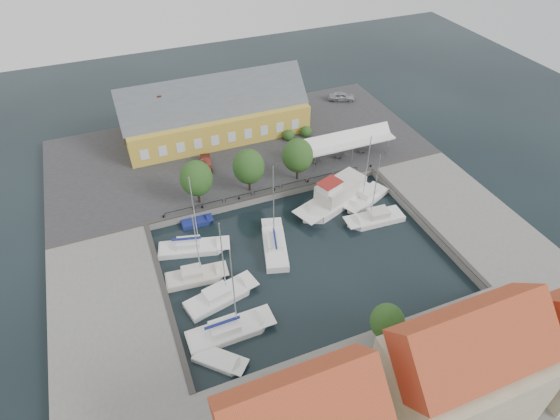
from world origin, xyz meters
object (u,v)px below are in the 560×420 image
object	(u,v)px
east_boat_a	(365,199)
warehouse	(211,114)
car_silver	(342,96)
center_sailboat	(275,246)
east_boat_b	(375,219)
west_boat_b	(195,277)
trawler	(337,197)
launch_nw	(197,223)
west_boat_c	(220,297)
tent_canopy	(347,141)
car_red	(206,163)
launch_sw	(219,361)
west_boat_a	(192,248)
west_boat_d	(229,331)

from	to	relation	value
east_boat_a	warehouse	bearing A→B (deg)	122.65
car_silver	center_sailboat	distance (m)	38.62
east_boat_b	warehouse	bearing A→B (deg)	116.91
warehouse	west_boat_b	world-z (taller)	warehouse
center_sailboat	trawler	distance (m)	12.08
east_boat_b	launch_nw	size ratio (longest dim) A/B	2.62
east_boat_b	west_boat_c	xyz separation A→B (m)	(-22.15, -4.88, 0.00)
warehouse	car_silver	xyz separation A→B (m)	(24.55, 2.57, -2.64)
car_silver	trawler	world-z (taller)	trawler
tent_canopy	car_red	distance (m)	20.79
west_boat_b	launch_sw	distance (m)	11.09
center_sailboat	west_boat_b	world-z (taller)	center_sailboat
car_silver	launch_sw	size ratio (longest dim) A/B	0.90
car_red	launch_nw	world-z (taller)	car_red
trawler	west_boat_b	bearing A→B (deg)	-163.23
car_red	east_boat_a	distance (m)	23.28
east_boat_a	west_boat_b	world-z (taller)	east_boat_a
west_boat_a	west_boat_b	size ratio (longest dim) A/B	1.16
tent_canopy	west_boat_b	bearing A→B (deg)	-151.42
east_boat_a	west_boat_d	xyz separation A→B (m)	(-23.53, -13.60, 0.01)
trawler	launch_sw	world-z (taller)	trawler
launch_sw	tent_canopy	bearing A→B (deg)	43.36
car_silver	launch_nw	bearing A→B (deg)	147.14
center_sailboat	launch_sw	xyz separation A→B (m)	(-10.48, -12.28, -0.27)
car_silver	center_sailboat	bearing A→B (deg)	163.48
trawler	west_boat_c	distance (m)	21.70
center_sailboat	west_boat_b	xyz separation A→B (m)	(-10.03, -1.20, -0.10)
warehouse	west_boat_b	bearing A→B (deg)	-109.52
trawler	west_boat_d	distance (m)	24.49
warehouse	west_boat_a	size ratio (longest dim) A/B	2.52
east_boat_b	west_boat_b	world-z (taller)	east_boat_b
warehouse	east_boat_a	xyz separation A→B (m)	(14.80, -23.09, -4.17)
warehouse	east_boat_b	bearing A→B (deg)	-63.09
west_boat_b	launch_nw	distance (m)	9.50
east_boat_b	car_red	bearing A→B (deg)	132.90
east_boat_b	west_boat_d	distance (m)	24.47
warehouse	trawler	distance (m)	24.84
center_sailboat	east_boat_a	xyz separation A→B (m)	(14.83, 4.09, -0.10)
west_boat_c	west_boat_d	size ratio (longest dim) A/B	0.92
tent_canopy	car_silver	world-z (taller)	tent_canopy
warehouse	west_boat_d	bearing A→B (deg)	-103.39
warehouse	east_boat_b	size ratio (longest dim) A/B	2.65
center_sailboat	west_boat_b	distance (m)	10.10
launch_nw	east_boat_a	bearing A→B (deg)	-9.85
west_boat_b	east_boat_b	bearing A→B (deg)	2.63
warehouse	car_red	world-z (taller)	warehouse
warehouse	east_boat_b	xyz separation A→B (m)	(13.85, -27.28, -4.17)
car_silver	trawler	bearing A→B (deg)	174.03
tent_canopy	east_boat_b	bearing A→B (deg)	-101.58
car_silver	launch_nw	world-z (taller)	car_silver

